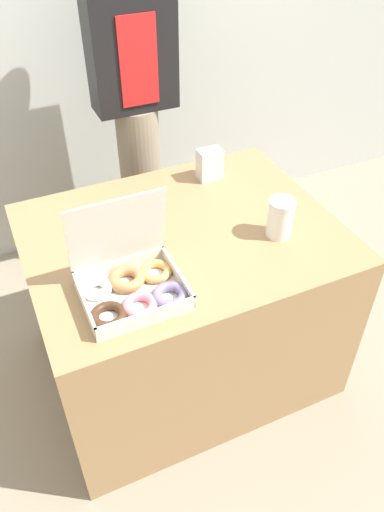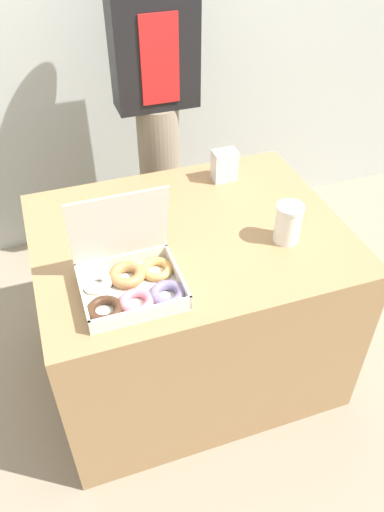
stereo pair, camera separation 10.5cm
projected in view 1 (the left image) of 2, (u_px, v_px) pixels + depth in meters
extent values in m
plane|color=gray|center=(184.00, 360.00, 2.16)|extent=(14.00, 14.00, 0.00)
cube|color=#99754C|center=(183.00, 303.00, 1.94)|extent=(1.06, 0.83, 0.70)
cube|color=white|center=(133.00, 296.00, 1.47)|extent=(0.29, 0.25, 0.01)
cube|color=white|center=(85.00, 305.00, 1.41)|extent=(0.01, 0.25, 0.05)
cube|color=white|center=(178.00, 276.00, 1.50)|extent=(0.01, 0.25, 0.05)
cube|color=white|center=(147.00, 318.00, 1.37)|extent=(0.29, 0.01, 0.05)
cube|color=white|center=(120.00, 265.00, 1.54)|extent=(0.29, 0.01, 0.05)
cube|color=white|center=(117.00, 231.00, 1.43)|extent=(0.29, 0.05, 0.25)
torus|color=#422819|center=(108.00, 315.00, 1.39)|extent=(0.14, 0.14, 0.03)
torus|color=white|center=(97.00, 288.00, 1.47)|extent=(0.12, 0.12, 0.03)
torus|color=pink|center=(140.00, 305.00, 1.42)|extent=(0.13, 0.13, 0.03)
torus|color=#B27F4C|center=(126.00, 279.00, 1.50)|extent=(0.16, 0.16, 0.03)
torus|color=slate|center=(170.00, 296.00, 1.45)|extent=(0.15, 0.15, 0.03)
torus|color=tan|center=(155.00, 271.00, 1.53)|extent=(0.14, 0.14, 0.03)
cylinder|color=white|center=(280.00, 220.00, 1.66)|extent=(0.09, 0.09, 0.13)
cylinder|color=white|center=(283.00, 202.00, 1.61)|extent=(0.09, 0.09, 0.01)
cube|color=silver|center=(210.00, 164.00, 1.94)|extent=(0.09, 0.06, 0.12)
cylinder|color=gray|center=(142.00, 192.00, 2.40)|extent=(0.19, 0.19, 0.85)
cube|color=black|center=(131.00, 41.00, 1.94)|extent=(0.34, 0.15, 0.54)
cube|color=red|center=(139.00, 62.00, 1.92)|extent=(0.15, 0.01, 0.34)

